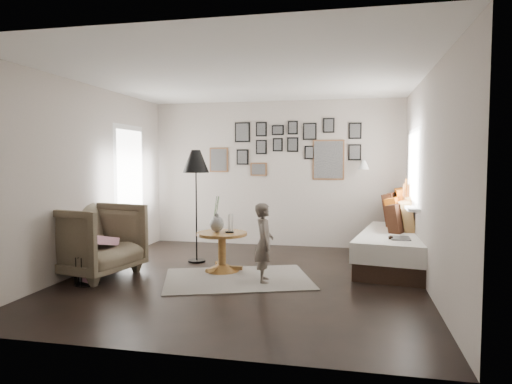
% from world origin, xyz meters
% --- Properties ---
extents(ground, '(4.80, 4.80, 0.00)m').
position_xyz_m(ground, '(0.00, 0.00, 0.00)').
color(ground, black).
rests_on(ground, ground).
extents(wall_back, '(4.50, 0.00, 4.50)m').
position_xyz_m(wall_back, '(0.00, 2.40, 1.30)').
color(wall_back, '#AFA499').
rests_on(wall_back, ground).
extents(wall_front, '(4.50, 0.00, 4.50)m').
position_xyz_m(wall_front, '(0.00, -2.40, 1.30)').
color(wall_front, '#AFA499').
rests_on(wall_front, ground).
extents(wall_left, '(0.00, 4.80, 4.80)m').
position_xyz_m(wall_left, '(-2.25, 0.00, 1.30)').
color(wall_left, '#AFA499').
rests_on(wall_left, ground).
extents(wall_right, '(0.00, 4.80, 4.80)m').
position_xyz_m(wall_right, '(2.25, 0.00, 1.30)').
color(wall_right, '#AFA499').
rests_on(wall_right, ground).
extents(ceiling, '(4.80, 4.80, 0.00)m').
position_xyz_m(ceiling, '(0.00, 0.00, 2.60)').
color(ceiling, white).
rests_on(ceiling, wall_back).
extents(door_left, '(0.00, 2.14, 2.14)m').
position_xyz_m(door_left, '(-2.23, 1.20, 1.05)').
color(door_left, white).
rests_on(door_left, wall_left).
extents(window_right, '(0.15, 1.32, 1.30)m').
position_xyz_m(window_right, '(2.18, 1.34, 0.93)').
color(window_right, white).
rests_on(window_right, wall_right).
extents(gallery_wall, '(2.74, 0.03, 1.08)m').
position_xyz_m(gallery_wall, '(0.29, 2.38, 1.74)').
color(gallery_wall, brown).
rests_on(gallery_wall, wall_back).
extents(wall_sconce, '(0.18, 0.36, 0.16)m').
position_xyz_m(wall_sconce, '(1.55, 2.13, 1.46)').
color(wall_sconce, white).
rests_on(wall_sconce, wall_back).
extents(rug, '(2.18, 1.84, 0.01)m').
position_xyz_m(rug, '(-0.08, -0.06, 0.01)').
color(rug, beige).
rests_on(rug, ground).
extents(pedestal_table, '(0.70, 0.70, 0.55)m').
position_xyz_m(pedestal_table, '(-0.39, 0.29, 0.25)').
color(pedestal_table, brown).
rests_on(pedestal_table, ground).
extents(vase, '(0.20, 0.20, 0.50)m').
position_xyz_m(vase, '(-0.47, 0.31, 0.70)').
color(vase, black).
rests_on(vase, pedestal_table).
extents(candles, '(0.12, 0.12, 0.26)m').
position_xyz_m(candles, '(-0.28, 0.29, 0.67)').
color(candles, black).
rests_on(candles, pedestal_table).
extents(daybed, '(1.32, 2.34, 1.09)m').
position_xyz_m(daybed, '(2.00, 1.19, 0.35)').
color(daybed, black).
rests_on(daybed, ground).
extents(magazine_on_daybed, '(0.25, 0.34, 0.02)m').
position_xyz_m(magazine_on_daybed, '(2.00, 0.54, 0.51)').
color(magazine_on_daybed, black).
rests_on(magazine_on_daybed, daybed).
extents(armchair, '(1.26, 1.24, 0.97)m').
position_xyz_m(armchair, '(-2.00, -0.29, 0.48)').
color(armchair, brown).
rests_on(armchair, ground).
extents(armchair_cushion, '(0.54, 0.55, 0.20)m').
position_xyz_m(armchair_cushion, '(-2.00, -0.24, 0.48)').
color(armchair_cushion, silver).
rests_on(armchair_cushion, armchair).
extents(floor_lamp, '(0.40, 0.40, 1.70)m').
position_xyz_m(floor_lamp, '(-0.94, 0.80, 1.46)').
color(floor_lamp, black).
rests_on(floor_lamp, ground).
extents(magazine_basket, '(0.34, 0.34, 0.36)m').
position_xyz_m(magazine_basket, '(-1.85, -0.68, 0.18)').
color(magazine_basket, black).
rests_on(magazine_basket, ground).
extents(demijohn_large, '(0.36, 0.36, 0.54)m').
position_xyz_m(demijohn_large, '(1.87, 0.46, 0.21)').
color(demijohn_large, black).
rests_on(demijohn_large, ground).
extents(demijohn_small, '(0.32, 0.32, 0.49)m').
position_xyz_m(demijohn_small, '(2.00, 0.34, 0.19)').
color(demijohn_small, black).
rests_on(demijohn_small, ground).
extents(child, '(0.32, 0.41, 1.01)m').
position_xyz_m(child, '(0.29, -0.12, 0.50)').
color(child, '#544A42').
rests_on(child, ground).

